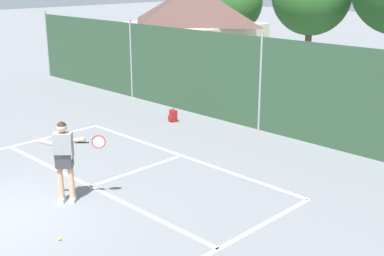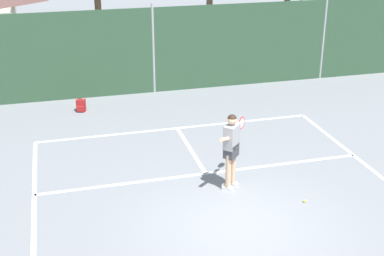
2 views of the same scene
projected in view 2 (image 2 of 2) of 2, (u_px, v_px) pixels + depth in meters
The scene contains 7 objects.
ground_plane at pixel (239, 227), 10.91m from camera, with size 120.00×120.00×0.00m, color slate.
court_markings at pixel (229, 211), 11.48m from camera, with size 8.30×11.10×0.01m.
chainlink_fence at pixel (153, 51), 18.36m from camera, with size 26.09×0.09×3.14m.
basketball_hoop at pixel (301, 9), 21.43m from camera, with size 0.90×0.67×3.55m.
tennis_player at pixel (231, 145), 12.02m from camera, with size 0.98×1.13×1.85m.
tennis_ball at pixel (304, 201), 11.82m from camera, with size 0.07×0.07×0.07m, color #CCE033.
backpack_red at pixel (81, 106), 17.05m from camera, with size 0.32×0.30×0.46m.
Camera 2 is at (-3.34, -8.71, 6.09)m, focal length 49.55 mm.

